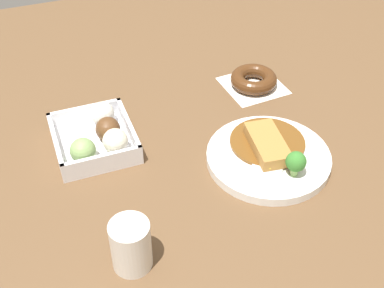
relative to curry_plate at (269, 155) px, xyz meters
The scene contains 5 objects.
ground_plane 0.15m from the curry_plate, 74.34° to the left, with size 1.60×1.60×0.00m, color brown.
curry_plate is the anchor object (origin of this frame).
donut_box 0.33m from the curry_plate, 62.32° to the left, with size 0.17×0.15×0.06m.
chocolate_ring_donut 0.25m from the curry_plate, 19.00° to the right, with size 0.14×0.14×0.03m.
coffee_mug 0.34m from the curry_plate, 114.16° to the left, with size 0.06×0.06×0.09m, color silver.
Camera 1 is at (-0.67, 0.25, 0.68)m, focal length 48.42 mm.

